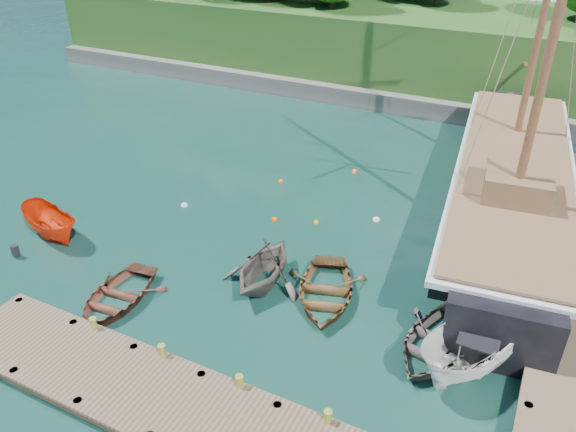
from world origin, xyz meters
The scene contains 19 objects.
ground centered at (0.00, 0.00, 0.00)m, with size 160.00×160.00×0.00m, color #133830.
dock_near centered at (2.00, -6.50, 0.43)m, with size 20.00×3.20×1.10m.
bollard_0 centered at (-4.00, -5.10, 0.00)m, with size 0.26×0.26×0.45m, color olive.
bollard_1 centered at (-1.00, -5.10, 0.00)m, with size 0.26×0.26×0.45m, color olive.
bollard_2 centered at (2.00, -5.10, 0.00)m, with size 0.26×0.26×0.45m, color olive.
rowboat_0 centered at (-4.83, -3.13, 0.00)m, with size 2.99×4.19×0.87m, color brown.
rowboat_1 centered at (-0.26, 0.54, 0.00)m, with size 3.43×3.98×2.09m, color #5F564E.
rowboat_2 centered at (2.37, 0.78, 0.00)m, with size 3.27×4.58×0.95m, color brown.
rowboat_3 centered at (7.00, -0.07, 0.00)m, with size 3.24×4.53×0.94m, color #5E554E.
motorboat_orange centered at (-10.82, -0.69, 0.00)m, with size 1.53×4.06×1.57m, color red.
cabin_boat_white centered at (8.37, -0.31, 0.00)m, with size 2.08×5.52×2.13m, color white.
schooner centered at (7.74, 11.04, 1.20)m, with size 7.68×29.10×21.62m.
mooring_buoy_0 centered at (-7.03, 4.41, 0.00)m, with size 0.35×0.35×0.35m, color white.
mooring_buoy_1 centered at (-2.22, 5.22, 0.00)m, with size 0.32×0.32×0.32m, color #ED6100.
mooring_buoy_2 centered at (-0.30, 5.89, 0.00)m, with size 0.28×0.28×0.28m, color orange.
mooring_buoy_3 centered at (2.22, 7.45, 0.00)m, with size 0.36×0.36×0.36m, color white.
mooring_buoy_4 centered at (-3.85, 9.02, 0.00)m, with size 0.29×0.29×0.29m, color orange.
mooring_buoy_5 centered at (-0.62, 11.99, 0.00)m, with size 0.36×0.36×0.36m, color orange.
headland centered at (-12.88, 31.36, 5.54)m, with size 51.00×19.31×12.90m.
Camera 1 is at (8.95, -15.52, 14.16)m, focal length 35.00 mm.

